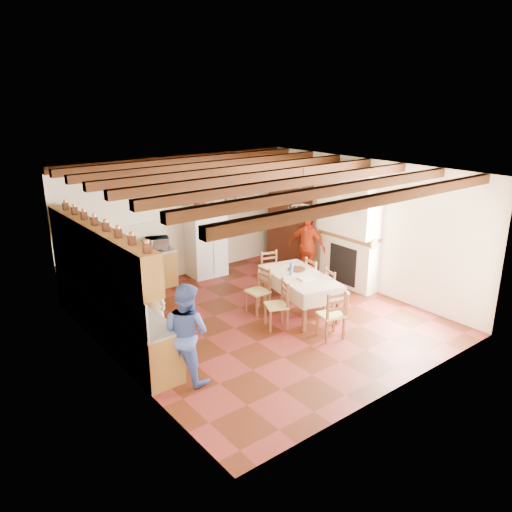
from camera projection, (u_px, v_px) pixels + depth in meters
The scene contains 31 objects.
floor at pixel (261, 319), 10.14m from camera, with size 6.00×6.50×0.02m, color #471B0C.
ceiling at pixel (262, 171), 9.19m from camera, with size 6.00×6.50×0.02m, color silver.
wall_back at pixel (178, 217), 12.10m from camera, with size 6.00×0.02×3.00m, color #F0E4C8.
wall_front at pixel (402, 301), 7.23m from camera, with size 6.00×0.02×3.00m, color #F0E4C8.
wall_left at pixel (113, 283), 7.90m from camera, with size 0.02×6.50×3.00m, color #F0E4C8.
wall_right at pixel (364, 224), 11.43m from camera, with size 0.02×6.50×3.00m, color #F0E4C8.
ceiling_beams at pixel (262, 176), 9.22m from camera, with size 6.00×6.30×0.16m, color #33190B, non-canonical shape.
lower_cabinets_left at pixel (112, 317), 9.20m from camera, with size 0.60×4.30×0.86m, color brown.
lower_cabinets_back at pixel (127, 276), 11.30m from camera, with size 2.30×0.60×0.86m, color brown.
countertop_left at pixel (110, 295), 9.06m from camera, with size 0.62×4.30×0.04m, color slate.
countertop_back at pixel (125, 257), 11.16m from camera, with size 2.34×0.62×0.04m, color slate.
backsplash_left at pixel (92, 282), 8.79m from camera, with size 0.03×4.30×0.60m, color beige.
backsplash_back at pixel (119, 240), 11.27m from camera, with size 2.30×0.03×0.60m, color beige.
upper_cabinets at pixel (98, 245), 8.69m from camera, with size 0.35×4.20×0.70m, color brown.
fireplace at pixel (348, 229), 11.44m from camera, with size 0.56×1.60×2.80m, color #F0E7CC, non-canonical shape.
wall_picture at pixel (230, 195), 12.88m from camera, with size 0.34×0.03×0.42m, color #302114.
refrigerator at pixel (205, 241), 12.36m from camera, with size 0.88×0.72×1.76m, color silver.
hutch at pixel (290, 222), 13.07m from camera, with size 0.53×1.27×2.31m, color #381A0C, non-canonical shape.
dining_table at pixel (300, 279), 10.24m from camera, with size 1.33×2.03×0.82m.
chandelier at pixel (302, 207), 9.77m from camera, with size 0.47×0.47×0.03m, color black.
chair_left_near at pixel (276, 305), 9.64m from camera, with size 0.42×0.40×0.96m, color brown, non-canonical shape.
chair_left_far at pixel (258, 290), 10.32m from camera, with size 0.42×0.40×0.96m, color brown, non-canonical shape.
chair_right_near at pixel (337, 290), 10.32m from camera, with size 0.42×0.40×0.96m, color brown, non-canonical shape.
chair_right_far at pixel (317, 279), 10.96m from camera, with size 0.42×0.40×0.96m, color brown, non-canonical shape.
chair_end_near at pixel (331, 314), 9.24m from camera, with size 0.42×0.40×0.96m, color brown, non-canonical shape.
chair_end_far at pixel (272, 273), 11.33m from camera, with size 0.42×0.40×0.96m, color brown, non-canonical shape.
person_man at pixel (154, 300), 8.97m from camera, with size 0.60×0.39×1.65m, color silver.
person_woman_blue at pixel (186, 333), 7.77m from camera, with size 0.80×0.62×1.64m, color #3F56A3.
person_woman_red at pixel (307, 247), 12.00m from camera, with size 0.98×0.41×1.67m, color red.
microwave at pixel (157, 243), 11.58m from camera, with size 0.51×0.35×0.28m, color silver.
fridge_vase at pixel (199, 200), 11.95m from camera, with size 0.32×0.32×0.33m, color #381A0C.
Camera 1 is at (-5.77, -7.20, 4.39)m, focal length 35.00 mm.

